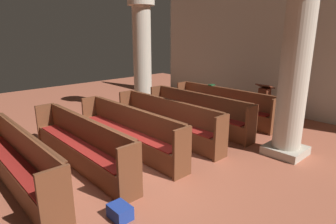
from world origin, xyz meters
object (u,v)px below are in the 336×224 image
object	(u,v)px
pew_row_4	(81,142)
kneeler_box_blue	(120,212)
pillar_aisle_side	(295,67)
pillar_far_side	(142,54)
pew_row_0	(223,104)
hymn_book	(212,85)
pew_row_5	(18,159)
lectern	(263,104)
pew_row_1	(197,111)
pew_row_3	(129,129)
pew_row_2	(167,119)

from	to	relation	value
pew_row_4	kneeler_box_blue	world-z (taller)	pew_row_4
pillar_aisle_side	kneeler_box_blue	world-z (taller)	pillar_aisle_side
pillar_far_side	pew_row_0	bearing A→B (deg)	24.52
hymn_book	kneeler_box_blue	distance (m)	5.82
pew_row_5	lectern	bearing A→B (deg)	83.68
lectern	kneeler_box_blue	distance (m)	6.18
pew_row_0	pew_row_5	world-z (taller)	same
pew_row_1	pew_row_3	xyz separation A→B (m)	(0.00, -2.30, 0.00)
pew_row_3	kneeler_box_blue	xyz separation A→B (m)	(1.93, -1.54, -0.40)
pew_row_5	pew_row_0	bearing A→B (deg)	90.00
pew_row_0	pew_row_1	xyz separation A→B (m)	(0.00, -1.15, 0.00)
hymn_book	pillar_aisle_side	bearing A→B (deg)	-21.93
hymn_book	pew_row_3	bearing A→B (deg)	-80.71
pew_row_1	lectern	size ratio (longest dim) A/B	3.18
pillar_aisle_side	pillar_far_side	distance (m)	4.96
pew_row_0	hymn_book	distance (m)	0.78
pew_row_0	pew_row_4	size ratio (longest dim) A/B	1.00
pew_row_3	pillar_aisle_side	xyz separation A→B (m)	(2.50, 2.39, 1.42)
lectern	pew_row_4	bearing A→B (deg)	-97.59
pew_row_1	lectern	distance (m)	2.34
pew_row_0	pillar_aisle_side	bearing A→B (deg)	-23.01
pew_row_1	lectern	bearing A→B (deg)	71.18
hymn_book	pew_row_5	bearing A→B (deg)	-84.28
pew_row_0	pillar_aisle_side	world-z (taller)	pillar_aisle_side
pew_row_0	pew_row_3	size ratio (longest dim) A/B	1.00
pew_row_1	pew_row_2	distance (m)	1.15
pew_row_4	lectern	xyz separation A→B (m)	(0.75, 5.67, -0.05)
pew_row_1	pillar_far_side	world-z (taller)	pillar_far_side
pew_row_2	pew_row_4	world-z (taller)	same
hymn_book	kneeler_box_blue	xyz separation A→B (m)	(2.53, -5.17, -0.87)
pillar_far_side	lectern	distance (m)	4.15
pew_row_3	pillar_far_side	xyz separation A→B (m)	(-2.45, 2.33, 1.42)
pew_row_5	kneeler_box_blue	distance (m)	2.11
pillar_far_side	pew_row_3	bearing A→B (deg)	-43.53
pew_row_3	kneeler_box_blue	distance (m)	2.50
pew_row_0	pew_row_2	bearing A→B (deg)	-90.00
pew_row_0	pew_row_3	world-z (taller)	same
pillar_far_side	lectern	world-z (taller)	pillar_far_side
kneeler_box_blue	pew_row_2	bearing A→B (deg)	125.70
pew_row_3	pew_row_5	size ratio (longest dim) A/B	1.00
pew_row_0	pillar_far_side	world-z (taller)	pillar_far_side
pew_row_4	pew_row_2	bearing A→B (deg)	90.00
kneeler_box_blue	pew_row_3	bearing A→B (deg)	141.47
pew_row_5	hymn_book	xyz separation A→B (m)	(-0.59, 5.93, 0.48)
pew_row_4	pew_row_5	xyz separation A→B (m)	(0.00, -1.15, 0.00)
pew_row_1	pew_row_4	distance (m)	3.45
lectern	hymn_book	bearing A→B (deg)	-146.86
pew_row_3	lectern	world-z (taller)	lectern
kneeler_box_blue	pew_row_1	bearing A→B (deg)	116.72
pew_row_5	hymn_book	size ratio (longest dim) A/B	17.01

